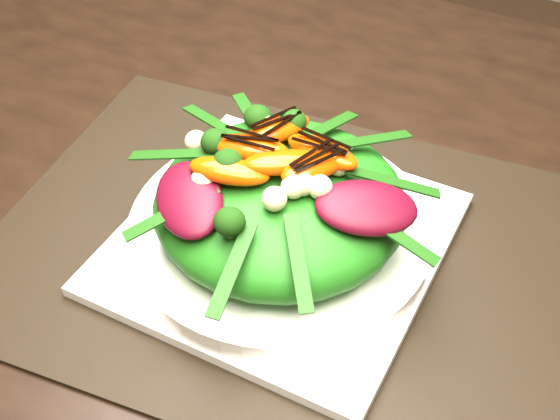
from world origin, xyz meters
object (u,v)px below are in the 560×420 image
at_px(placemat, 280,248).
at_px(orange_segment, 276,140).
at_px(plate_base, 280,242).
at_px(salad_bowl, 280,231).
at_px(dining_table, 186,194).
at_px(lettuce_mound, 280,202).

bearing_deg(placemat, orange_segment, 123.33).
xyz_separation_m(plate_base, salad_bowl, (0.00, 0.00, 0.01)).
relative_size(dining_table, salad_bowl, 6.16).
xyz_separation_m(dining_table, lettuce_mound, (0.13, -0.04, 0.08)).
bearing_deg(lettuce_mound, placemat, 0.00).
xyz_separation_m(plate_base, orange_segment, (-0.02, 0.02, 0.09)).
xyz_separation_m(dining_table, plate_base, (0.13, -0.04, 0.03)).
xyz_separation_m(plate_base, lettuce_mound, (0.00, 0.00, 0.05)).
distance_m(dining_table, orange_segment, 0.16).
bearing_deg(salad_bowl, plate_base, 0.00).
bearing_deg(dining_table, salad_bowl, -17.76).
bearing_deg(orange_segment, salad_bowl, -56.67).
distance_m(plate_base, orange_segment, 0.10).
relative_size(dining_table, placemat, 3.23).
xyz_separation_m(placemat, salad_bowl, (0.00, -0.00, 0.02)).
bearing_deg(dining_table, lettuce_mound, -17.76).
distance_m(placemat, orange_segment, 0.10).
bearing_deg(placemat, lettuce_mound, 0.00).
bearing_deg(placemat, salad_bowl, -90.00).
distance_m(dining_table, placemat, 0.13).
height_order(dining_table, placemat, dining_table).
distance_m(dining_table, plate_base, 0.13).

